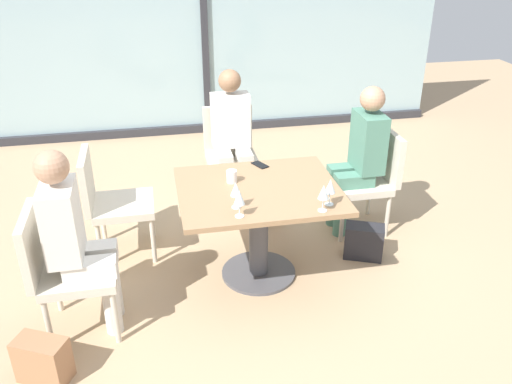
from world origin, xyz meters
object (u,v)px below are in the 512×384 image
dining_table_main (259,212)px  chair_side_end (61,265)px  person_far_right (360,153)px  wine_glass_0 (324,193)px  wine_glass_3 (236,190)px  cell_phone_on_table (260,165)px  person_side_end (75,235)px  handbag_0 (364,242)px  handbag_2 (43,360)px  chair_far_left (110,198)px  person_near_window (232,133)px  chair_near_window (230,149)px  coffee_cup (232,176)px  wine_glass_1 (330,187)px  chair_far_right (370,175)px  wine_glass_2 (239,198)px  handbag_1 (266,207)px

dining_table_main → chair_side_end: chair_side_end is taller
dining_table_main → person_far_right: bearing=28.5°
wine_glass_0 → wine_glass_3: 0.56m
wine_glass_0 → cell_phone_on_table: wine_glass_0 is taller
person_side_end → handbag_0: (2.08, 0.41, -0.56)m
handbag_2 → chair_far_left: bearing=100.6°
person_near_window → cell_phone_on_table: bearing=-83.9°
chair_far_left → wine_glass_0: (1.41, -0.92, 0.37)m
chair_near_window → wine_glass_3: wine_glass_3 is taller
chair_side_end → coffee_cup: size_ratio=9.67×
wine_glass_3 → handbag_0: wine_glass_3 is taller
wine_glass_3 → handbag_2: bearing=-156.8°
wine_glass_1 → chair_side_end: bearing=-179.4°
chair_far_left → chair_side_end: bearing=-106.6°
chair_far_right → person_far_right: bearing=180.0°
chair_near_window → coffee_cup: bearing=-98.2°
wine_glass_2 → person_far_right: bearing=37.5°
wine_glass_0 → handbag_2: 1.95m
wine_glass_2 → handbag_0: (1.07, 0.44, -0.72)m
cell_phone_on_table → dining_table_main: bearing=-129.0°
chair_far_right → person_far_right: person_far_right is taller
chair_far_right → wine_glass_0: 1.23m
chair_far_right → coffee_cup: 1.33m
chair_far_right → person_near_window: 1.28m
cell_phone_on_table → handbag_0: 1.03m
person_far_right → handbag_0: (-0.09, -0.45, -0.56)m
person_near_window → chair_near_window: bearing=90.0°
wine_glass_2 → handbag_1: size_ratio=0.62×
chair_far_right → chair_near_window: same height
chair_far_left → wine_glass_1: wine_glass_1 is taller
chair_far_right → cell_phone_on_table: chair_far_right is taller
wine_glass_3 → coffee_cup: (0.03, 0.38, -0.09)m
chair_side_end → person_far_right: size_ratio=0.69×
person_side_end → handbag_0: 2.19m
wine_glass_0 → wine_glass_3: same height
wine_glass_3 → coffee_cup: size_ratio=2.06×
dining_table_main → wine_glass_3: size_ratio=6.11×
dining_table_main → wine_glass_1: (0.41, -0.33, 0.32)m
wine_glass_0 → wine_glass_2: bearing=176.6°
chair_side_end → person_side_end: (0.11, 0.00, 0.20)m
wine_glass_0 → person_side_end: bearing=178.0°
person_side_end → coffee_cup: 1.16m
person_side_end → cell_phone_on_table: size_ratio=8.75×
person_far_right → wine_glass_0: (-0.62, -0.92, 0.16)m
wine_glass_1 → cell_phone_on_table: wine_glass_1 is taller
wine_glass_1 → cell_phone_on_table: 0.79m
handbag_0 → handbag_2: bearing=-136.8°
wine_glass_0 → handbag_2: wine_glass_0 is taller
person_near_window → chair_side_end: bearing=-130.5°
cell_phone_on_table → handbag_2: bearing=-168.7°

